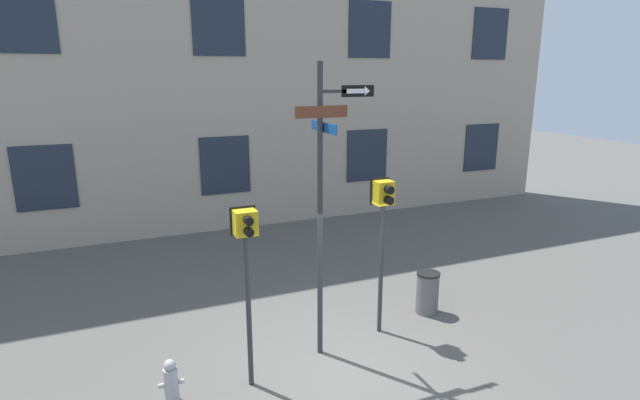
{
  "coord_description": "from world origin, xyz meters",
  "views": [
    {
      "loc": [
        -3.09,
        -6.45,
        4.69
      ],
      "look_at": [
        -0.1,
        0.67,
        2.72
      ],
      "focal_mm": 28.0,
      "sensor_mm": 36.0,
      "label": 1
    }
  ],
  "objects_px": {
    "street_sign_pole": "(324,192)",
    "fire_hydrant": "(171,381)",
    "pedestrian_signal_left": "(246,250)",
    "trash_bin": "(427,293)",
    "pedestrian_signal_right": "(383,214)"
  },
  "relations": [
    {
      "from": "fire_hydrant",
      "to": "trash_bin",
      "type": "bearing_deg",
      "value": 10.29
    },
    {
      "from": "pedestrian_signal_left",
      "to": "street_sign_pole",
      "type": "bearing_deg",
      "value": 16.95
    },
    {
      "from": "pedestrian_signal_left",
      "to": "pedestrian_signal_right",
      "type": "height_order",
      "value": "pedestrian_signal_right"
    },
    {
      "from": "pedestrian_signal_left",
      "to": "trash_bin",
      "type": "distance_m",
      "value": 4.39
    },
    {
      "from": "street_sign_pole",
      "to": "trash_bin",
      "type": "xyz_separation_m",
      "value": [
        2.49,
        0.54,
        -2.41
      ]
    },
    {
      "from": "fire_hydrant",
      "to": "street_sign_pole",
      "type": "bearing_deg",
      "value": 8.38
    },
    {
      "from": "street_sign_pole",
      "to": "pedestrian_signal_right",
      "type": "distance_m",
      "value": 1.38
    },
    {
      "from": "trash_bin",
      "to": "pedestrian_signal_left",
      "type": "bearing_deg",
      "value": -166.02
    },
    {
      "from": "trash_bin",
      "to": "pedestrian_signal_right",
      "type": "bearing_deg",
      "value": -166.84
    },
    {
      "from": "street_sign_pole",
      "to": "pedestrian_signal_right",
      "type": "bearing_deg",
      "value": 11.34
    },
    {
      "from": "street_sign_pole",
      "to": "trash_bin",
      "type": "bearing_deg",
      "value": 12.25
    },
    {
      "from": "pedestrian_signal_right",
      "to": "fire_hydrant",
      "type": "height_order",
      "value": "pedestrian_signal_right"
    },
    {
      "from": "street_sign_pole",
      "to": "fire_hydrant",
      "type": "bearing_deg",
      "value": -171.62
    },
    {
      "from": "street_sign_pole",
      "to": "pedestrian_signal_right",
      "type": "relative_size",
      "value": 1.68
    },
    {
      "from": "pedestrian_signal_left",
      "to": "trash_bin",
      "type": "relative_size",
      "value": 3.31
    }
  ]
}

